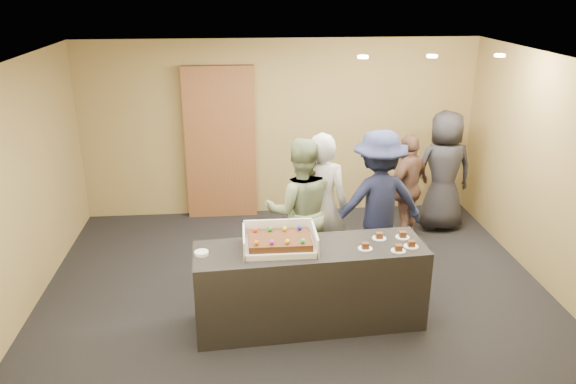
% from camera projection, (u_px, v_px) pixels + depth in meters
% --- Properties ---
extents(room, '(6.04, 6.00, 2.70)m').
position_uv_depth(room, '(296.00, 184.00, 6.25)').
color(room, black).
rests_on(room, ground).
extents(serving_counter, '(2.44, 0.86, 0.90)m').
position_uv_depth(serving_counter, '(310.00, 286.00, 5.94)').
color(serving_counter, black).
rests_on(serving_counter, floor).
extents(storage_cabinet, '(1.06, 0.15, 2.33)m').
position_uv_depth(storage_cabinet, '(220.00, 143.00, 8.49)').
color(storage_cabinet, brown).
rests_on(storage_cabinet, floor).
extents(cake_box, '(0.74, 0.51, 0.22)m').
position_uv_depth(cake_box, '(279.00, 243.00, 5.76)').
color(cake_box, white).
rests_on(cake_box, serving_counter).
extents(sheet_cake, '(0.64, 0.44, 0.12)m').
position_uv_depth(sheet_cake, '(280.00, 240.00, 5.72)').
color(sheet_cake, '#39190D').
rests_on(sheet_cake, cake_box).
extents(plate_stack, '(0.14, 0.14, 0.04)m').
position_uv_depth(plate_stack, '(201.00, 253.00, 5.62)').
color(plate_stack, white).
rests_on(plate_stack, serving_counter).
extents(slice_a, '(0.15, 0.15, 0.07)m').
position_uv_depth(slice_a, '(365.00, 247.00, 5.74)').
color(slice_a, white).
rests_on(slice_a, serving_counter).
extents(slice_b, '(0.15, 0.15, 0.07)m').
position_uv_depth(slice_b, '(379.00, 237.00, 5.97)').
color(slice_b, white).
rests_on(slice_b, serving_counter).
extents(slice_c, '(0.15, 0.15, 0.07)m').
position_uv_depth(slice_c, '(398.00, 249.00, 5.69)').
color(slice_c, white).
rests_on(slice_c, serving_counter).
extents(slice_d, '(0.15, 0.15, 0.07)m').
position_uv_depth(slice_d, '(403.00, 235.00, 5.99)').
color(slice_d, white).
rests_on(slice_d, serving_counter).
extents(slice_e, '(0.15, 0.15, 0.07)m').
position_uv_depth(slice_e, '(411.00, 245.00, 5.79)').
color(slice_e, white).
rests_on(slice_e, serving_counter).
extents(person_server_grey, '(0.76, 0.59, 1.83)m').
position_uv_depth(person_server_grey, '(321.00, 206.00, 6.80)').
color(person_server_grey, '#AAABAF').
rests_on(person_server_grey, floor).
extents(person_sage_man, '(0.88, 0.69, 1.79)m').
position_uv_depth(person_sage_man, '(300.00, 210.00, 6.72)').
color(person_sage_man, gray).
rests_on(person_sage_man, floor).
extents(person_navy_man, '(1.25, 0.82, 1.83)m').
position_uv_depth(person_navy_man, '(378.00, 203.00, 6.91)').
color(person_navy_man, '#191E3C').
rests_on(person_navy_man, floor).
extents(person_brown_extra, '(0.93, 0.88, 1.54)m').
position_uv_depth(person_brown_extra, '(408.00, 188.00, 7.81)').
color(person_brown_extra, brown).
rests_on(person_brown_extra, floor).
extents(person_dark_suit, '(0.90, 0.62, 1.77)m').
position_uv_depth(person_dark_suit, '(443.00, 171.00, 8.13)').
color(person_dark_suit, '#242429').
rests_on(person_dark_suit, floor).
extents(ceiling_spotlights, '(1.72, 0.12, 0.03)m').
position_uv_depth(ceiling_spotlights, '(432.00, 56.00, 6.38)').
color(ceiling_spotlights, '#FFEAC6').
rests_on(ceiling_spotlights, ceiling).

